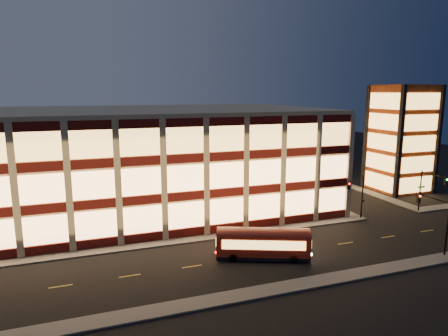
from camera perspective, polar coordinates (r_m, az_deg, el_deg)
name	(u,v)px	position (r m, az deg, el deg)	size (l,w,h in m)	color
ground	(195,243)	(46.28, -4.17, -10.58)	(200.00, 200.00, 0.00)	black
sidewalk_office_south	(167,242)	(46.52, -8.13, -10.45)	(54.00, 2.00, 0.15)	#514F4C
sidewalk_office_east	(297,191)	(69.98, 10.35, -3.22)	(2.00, 30.00, 0.15)	#514F4C
sidewalk_tower_west	(350,186)	(76.00, 17.55, -2.44)	(2.00, 30.00, 0.15)	#514F4C
sidewalk_near	(237,296)	(35.05, 1.90, -17.82)	(100.00, 2.00, 0.15)	#514F4C
office_building	(144,158)	(59.85, -11.37, 1.37)	(50.45, 30.45, 14.50)	tan
stair_tower	(401,139)	(74.62, 23.94, 3.85)	(8.60, 8.60, 18.00)	#8C3814
traffic_signal_far	(357,191)	(55.16, 18.53, -3.11)	(3.79, 1.87, 6.00)	black
traffic_signal_right	(429,186)	(62.13, 27.24, -2.24)	(1.20, 4.37, 6.00)	black
traffic_signal_near	(436,214)	(48.13, 28.09, -5.84)	(0.32, 4.45, 6.00)	black
trolley_bus	(263,242)	(41.68, 5.60, -10.46)	(9.64, 5.85, 3.21)	maroon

